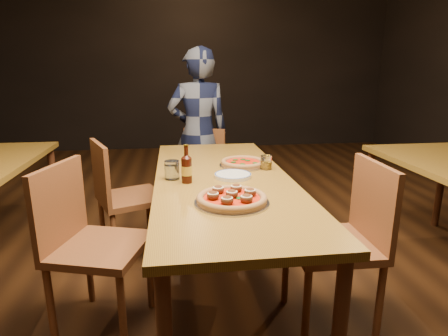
{
  "coord_description": "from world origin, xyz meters",
  "views": [
    {
      "loc": [
        -0.28,
        -2.13,
        1.38
      ],
      "look_at": [
        0.0,
        -0.05,
        0.82
      ],
      "focal_mm": 30.0,
      "sensor_mm": 36.0,
      "label": 1
    }
  ],
  "objects": [
    {
      "name": "ground",
      "position": [
        0.0,
        0.0,
        0.0
      ],
      "size": [
        9.0,
        9.0,
        0.0
      ],
      "primitive_type": "plane",
      "color": "black"
    },
    {
      "name": "table_main",
      "position": [
        0.0,
        0.0,
        0.68
      ],
      "size": [
        0.8,
        2.0,
        0.75
      ],
      "color": "brown",
      "rests_on": "ground"
    },
    {
      "name": "chair_main_nw",
      "position": [
        -0.69,
        -0.27,
        0.48
      ],
      "size": [
        0.55,
        0.55,
        0.95
      ],
      "primitive_type": null,
      "rotation": [
        0.0,
        0.0,
        1.27
      ],
      "color": "brown",
      "rests_on": "ground"
    },
    {
      "name": "chair_main_sw",
      "position": [
        -0.61,
        0.55,
        0.46
      ],
      "size": [
        0.57,
        0.57,
        0.93
      ],
      "primitive_type": null,
      "rotation": [
        0.0,
        0.0,
        1.96
      ],
      "color": "brown",
      "rests_on": "ground"
    },
    {
      "name": "chair_main_e",
      "position": [
        0.54,
        -0.4,
        0.48
      ],
      "size": [
        0.46,
        0.46,
        0.96
      ],
      "primitive_type": null,
      "rotation": [
        0.0,
        0.0,
        -1.59
      ],
      "color": "brown",
      "rests_on": "ground"
    },
    {
      "name": "chair_end",
      "position": [
        -0.06,
        1.21,
        0.43
      ],
      "size": [
        0.52,
        0.52,
        0.87
      ],
      "primitive_type": null,
      "rotation": [
        0.0,
        0.0,
        -0.36
      ],
      "color": "brown",
      "rests_on": "ground"
    },
    {
      "name": "pizza_meatball",
      "position": [
        -0.02,
        -0.44,
        0.77
      ],
      "size": [
        0.36,
        0.36,
        0.07
      ],
      "rotation": [
        0.0,
        0.0,
        -0.13
      ],
      "color": "#B7B7BF",
      "rests_on": "table_main"
    },
    {
      "name": "pizza_margherita",
      "position": [
        0.17,
        0.25,
        0.77
      ],
      "size": [
        0.31,
        0.31,
        0.04
      ],
      "rotation": [
        0.0,
        0.0,
        0.32
      ],
      "color": "#B7B7BF",
      "rests_on": "table_main"
    },
    {
      "name": "plate_stack",
      "position": [
        0.06,
        -0.01,
        0.76
      ],
      "size": [
        0.22,
        0.22,
        0.02
      ],
      "primitive_type": "cylinder",
      "color": "white",
      "rests_on": "table_main"
    },
    {
      "name": "beer_bottle",
      "position": [
        -0.22,
        -0.08,
        0.83
      ],
      "size": [
        0.06,
        0.06,
        0.21
      ],
      "rotation": [
        0.0,
        0.0,
        -0.28
      ],
      "color": "black",
      "rests_on": "table_main"
    },
    {
      "name": "water_glass",
      "position": [
        -0.3,
        0.0,
        0.8
      ],
      "size": [
        0.09,
        0.09,
        0.11
      ],
      "primitive_type": "cylinder",
      "color": "white",
      "rests_on": "table_main"
    },
    {
      "name": "amber_glass",
      "position": [
        0.3,
        0.15,
        0.8
      ],
      "size": [
        0.07,
        0.07,
        0.09
      ],
      "primitive_type": "cylinder",
      "color": "#A27112",
      "rests_on": "table_main"
    },
    {
      "name": "diner",
      "position": [
        -0.05,
        1.36,
        0.78
      ],
      "size": [
        0.6,
        0.42,
        1.57
      ],
      "primitive_type": "imported",
      "rotation": [
        0.0,
        0.0,
        3.22
      ],
      "color": "black",
      "rests_on": "ground"
    }
  ]
}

